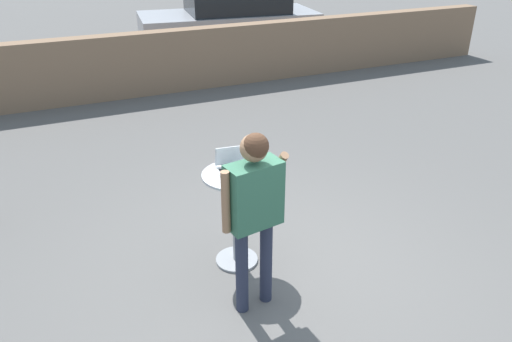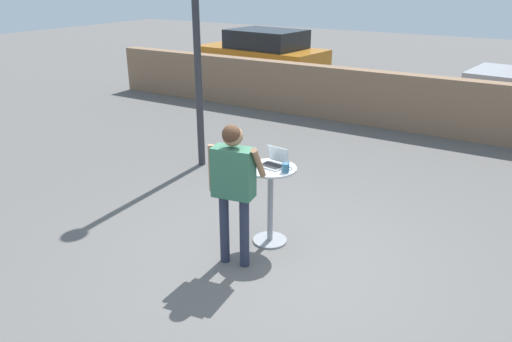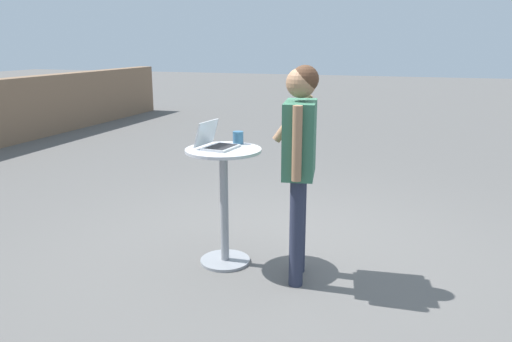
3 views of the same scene
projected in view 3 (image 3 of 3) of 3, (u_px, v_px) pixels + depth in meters
name	position (u px, v px, depth m)	size (l,w,h in m)	color
ground_plane	(282.00, 255.00, 4.45)	(50.00, 50.00, 0.00)	#5B5956
cafe_table	(224.00, 192.00, 4.15)	(0.62, 0.62, 1.00)	gray
laptop	(216.00, 142.00, 4.07)	(0.33, 0.31, 0.22)	#B7BABF
coffee_mug	(238.00, 138.00, 4.23)	(0.13, 0.09, 0.11)	#336084
standing_person	(300.00, 147.00, 3.75)	(0.60, 0.43, 1.68)	#282D42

